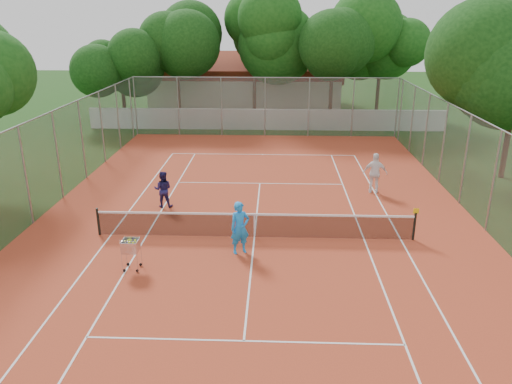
{
  "coord_description": "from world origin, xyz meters",
  "views": [
    {
      "loc": [
        0.74,
        -17.19,
        7.93
      ],
      "look_at": [
        0.0,
        1.5,
        1.3
      ],
      "focal_mm": 35.0,
      "sensor_mm": 36.0,
      "label": 1
    }
  ],
  "objects_px": {
    "tennis_net": "(254,225)",
    "player_far_right": "(375,173)",
    "clubhouse": "(246,82)",
    "player_near": "(240,228)",
    "ball_hopper": "(131,253)",
    "player_far_left": "(163,189)"
  },
  "relations": [
    {
      "from": "player_far_left",
      "to": "ball_hopper",
      "type": "xyz_separation_m",
      "value": [
        0.18,
        -5.73,
        -0.23
      ]
    },
    {
      "from": "clubhouse",
      "to": "player_far_left",
      "type": "height_order",
      "value": "clubhouse"
    },
    {
      "from": "tennis_net",
      "to": "player_far_right",
      "type": "xyz_separation_m",
      "value": [
        5.43,
        5.28,
        0.46
      ]
    },
    {
      "from": "clubhouse",
      "to": "ball_hopper",
      "type": "distance_m",
      "value": 31.78
    },
    {
      "from": "tennis_net",
      "to": "player_far_left",
      "type": "xyz_separation_m",
      "value": [
        -4.1,
        3.04,
        0.31
      ]
    },
    {
      "from": "player_far_left",
      "to": "tennis_net",
      "type": "bearing_deg",
      "value": 142.8
    },
    {
      "from": "clubhouse",
      "to": "player_near",
      "type": "bearing_deg",
      "value": -87.07
    },
    {
      "from": "player_far_right",
      "to": "tennis_net",
      "type": "bearing_deg",
      "value": 53.39
    },
    {
      "from": "clubhouse",
      "to": "player_near",
      "type": "relative_size",
      "value": 8.68
    },
    {
      "from": "tennis_net",
      "to": "player_far_left",
      "type": "height_order",
      "value": "player_far_left"
    },
    {
      "from": "clubhouse",
      "to": "player_far_right",
      "type": "relative_size",
      "value": 8.59
    },
    {
      "from": "clubhouse",
      "to": "player_near",
      "type": "height_order",
      "value": "clubhouse"
    },
    {
      "from": "player_far_right",
      "to": "ball_hopper",
      "type": "bearing_deg",
      "value": 49.64
    },
    {
      "from": "tennis_net",
      "to": "player_near",
      "type": "relative_size",
      "value": 6.29
    },
    {
      "from": "tennis_net",
      "to": "player_near",
      "type": "height_order",
      "value": "player_near"
    },
    {
      "from": "tennis_net",
      "to": "clubhouse",
      "type": "height_order",
      "value": "clubhouse"
    },
    {
      "from": "clubhouse",
      "to": "player_far_left",
      "type": "bearing_deg",
      "value": -94.63
    },
    {
      "from": "player_near",
      "to": "ball_hopper",
      "type": "relative_size",
      "value": 1.65
    },
    {
      "from": "player_near",
      "to": "player_far_right",
      "type": "xyz_separation_m",
      "value": [
        5.88,
        6.58,
        0.01
      ]
    },
    {
      "from": "tennis_net",
      "to": "clubhouse",
      "type": "xyz_separation_m",
      "value": [
        -2.0,
        29.0,
        1.69
      ]
    },
    {
      "from": "player_far_right",
      "to": "ball_hopper",
      "type": "relative_size",
      "value": 1.66
    },
    {
      "from": "player_far_right",
      "to": "ball_hopper",
      "type": "height_order",
      "value": "player_far_right"
    }
  ]
}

